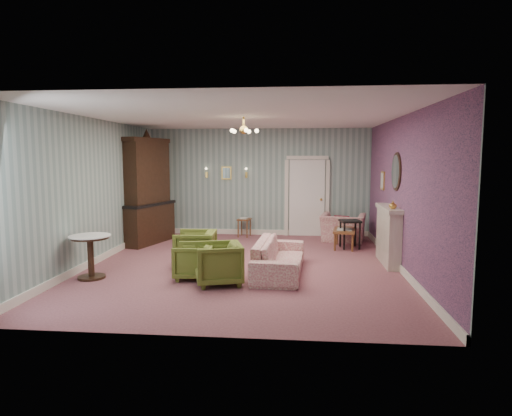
# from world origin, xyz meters

# --- Properties ---
(floor) EXTENTS (7.00, 7.00, 0.00)m
(floor) POSITION_xyz_m (0.00, 0.00, 0.00)
(floor) COLOR #94565E
(floor) RESTS_ON ground
(ceiling) EXTENTS (7.00, 7.00, 0.00)m
(ceiling) POSITION_xyz_m (0.00, 0.00, 2.90)
(ceiling) COLOR white
(ceiling) RESTS_ON ground
(wall_back) EXTENTS (6.00, 0.00, 6.00)m
(wall_back) POSITION_xyz_m (0.00, 3.50, 1.45)
(wall_back) COLOR gray
(wall_back) RESTS_ON ground
(wall_front) EXTENTS (6.00, 0.00, 6.00)m
(wall_front) POSITION_xyz_m (0.00, -3.50, 1.45)
(wall_front) COLOR gray
(wall_front) RESTS_ON ground
(wall_left) EXTENTS (0.00, 7.00, 7.00)m
(wall_left) POSITION_xyz_m (-3.00, 0.00, 1.45)
(wall_left) COLOR gray
(wall_left) RESTS_ON ground
(wall_right) EXTENTS (0.00, 7.00, 7.00)m
(wall_right) POSITION_xyz_m (3.00, 0.00, 1.45)
(wall_right) COLOR gray
(wall_right) RESTS_ON ground
(wall_right_floral) EXTENTS (0.00, 7.00, 7.00)m
(wall_right_floral) POSITION_xyz_m (2.98, 0.00, 1.45)
(wall_right_floral) COLOR #BC5E85
(wall_right_floral) RESTS_ON ground
(door) EXTENTS (1.12, 0.12, 2.16)m
(door) POSITION_xyz_m (1.30, 3.46, 1.08)
(door) COLOR white
(door) RESTS_ON floor
(olive_chair_a) EXTENTS (0.89, 0.92, 0.78)m
(olive_chair_a) POSITION_xyz_m (-0.28, -1.31, 0.39)
(olive_chair_a) COLOR #5F6B25
(olive_chair_a) RESTS_ON floor
(olive_chair_b) EXTENTS (0.67, 0.71, 0.69)m
(olive_chair_b) POSITION_xyz_m (-0.77, -1.01, 0.34)
(olive_chair_b) COLOR #5F6B25
(olive_chair_b) RESTS_ON floor
(olive_chair_c) EXTENTS (0.74, 0.79, 0.77)m
(olive_chair_c) POSITION_xyz_m (-0.95, -0.12, 0.39)
(olive_chair_c) COLOR #5F6B25
(olive_chair_c) RESTS_ON floor
(sofa_chintz) EXTENTS (0.73, 2.14, 0.82)m
(sofa_chintz) POSITION_xyz_m (0.72, -0.52, 0.41)
(sofa_chintz) COLOR #A74355
(sofa_chintz) RESTS_ON floor
(wingback_chair) EXTENTS (1.20, 0.91, 0.94)m
(wingback_chair) POSITION_xyz_m (2.20, 2.72, 0.47)
(wingback_chair) COLOR #A74355
(wingback_chair) RESTS_ON floor
(dresser) EXTENTS (1.01, 1.75, 2.76)m
(dresser) POSITION_xyz_m (-2.65, 2.05, 1.38)
(dresser) COLOR black
(dresser) RESTS_ON floor
(fireplace) EXTENTS (0.30, 1.40, 1.16)m
(fireplace) POSITION_xyz_m (2.86, 0.40, 0.58)
(fireplace) COLOR beige
(fireplace) RESTS_ON floor
(mantel_vase) EXTENTS (0.15, 0.15, 0.15)m
(mantel_vase) POSITION_xyz_m (2.84, 0.00, 1.23)
(mantel_vase) COLOR gold
(mantel_vase) RESTS_ON fireplace
(oval_mirror) EXTENTS (0.04, 0.76, 0.84)m
(oval_mirror) POSITION_xyz_m (2.96, 0.40, 1.85)
(oval_mirror) COLOR white
(oval_mirror) RESTS_ON wall_right
(framed_print) EXTENTS (0.04, 0.34, 0.42)m
(framed_print) POSITION_xyz_m (2.97, 1.75, 1.60)
(framed_print) COLOR gold
(framed_print) RESTS_ON wall_right
(coffee_table) EXTENTS (0.62, 0.95, 0.45)m
(coffee_table) POSITION_xyz_m (2.16, 1.88, 0.23)
(coffee_table) COLOR brown
(coffee_table) RESTS_ON floor
(side_table_black) EXTENTS (0.51, 0.51, 0.67)m
(side_table_black) POSITION_xyz_m (2.27, 1.83, 0.34)
(side_table_black) COLOR black
(side_table_black) RESTS_ON floor
(pedestal_table) EXTENTS (0.83, 0.83, 0.78)m
(pedestal_table) POSITION_xyz_m (-2.58, -1.18, 0.39)
(pedestal_table) COLOR black
(pedestal_table) RESTS_ON floor
(nesting_table) EXTENTS (0.38, 0.45, 0.53)m
(nesting_table) POSITION_xyz_m (-0.37, 3.15, 0.27)
(nesting_table) COLOR brown
(nesting_table) RESTS_ON floor
(gilt_mirror_back) EXTENTS (0.28, 0.06, 0.36)m
(gilt_mirror_back) POSITION_xyz_m (-0.90, 3.46, 1.70)
(gilt_mirror_back) COLOR gold
(gilt_mirror_back) RESTS_ON wall_back
(sconce_left) EXTENTS (0.16, 0.12, 0.30)m
(sconce_left) POSITION_xyz_m (-1.45, 3.44, 1.70)
(sconce_left) COLOR gold
(sconce_left) RESTS_ON wall_back
(sconce_right) EXTENTS (0.16, 0.12, 0.30)m
(sconce_right) POSITION_xyz_m (-0.35, 3.44, 1.70)
(sconce_right) COLOR gold
(sconce_right) RESTS_ON wall_back
(chandelier) EXTENTS (0.56, 0.56, 0.36)m
(chandelier) POSITION_xyz_m (0.00, 0.00, 2.63)
(chandelier) COLOR gold
(chandelier) RESTS_ON ceiling
(burgundy_cushion) EXTENTS (0.41, 0.28, 0.39)m
(burgundy_cushion) POSITION_xyz_m (2.15, 2.57, 0.48)
(burgundy_cushion) COLOR maroon
(burgundy_cushion) RESTS_ON wingback_chair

